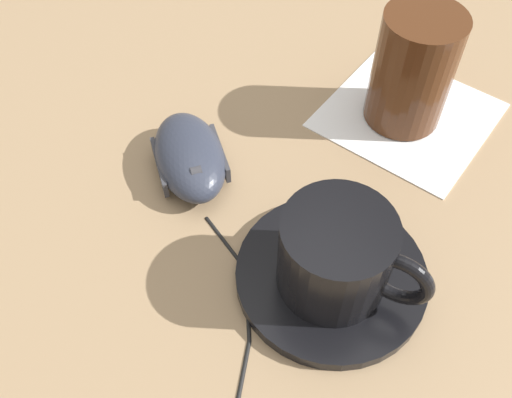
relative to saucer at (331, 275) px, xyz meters
The scene contains 6 objects.
ground_plane 0.12m from the saucer, 116.91° to the left, with size 3.00×3.00×0.00m, color #9E7F5B.
saucer is the anchor object (origin of this frame).
coffee_cup 0.04m from the saucer, 30.19° to the right, with size 0.11×0.08×0.07m.
computer_mouse 0.16m from the saucer, 168.54° to the right, with size 0.12×0.09×0.04m.
napkin_under_glass 0.20m from the saucer, 118.65° to the left, with size 0.15×0.15×0.00m, color white.
drinking_glass 0.20m from the saucer, 120.57° to the left, with size 0.07×0.07×0.11m, color #4C2814.
Camera 1 is at (0.20, -0.27, 0.39)m, focal length 40.00 mm.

